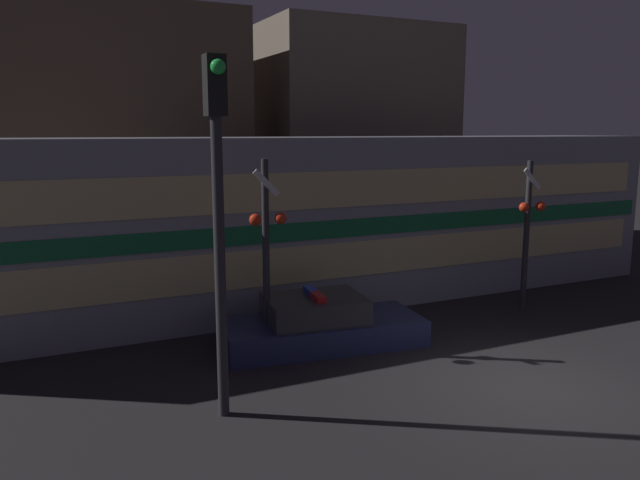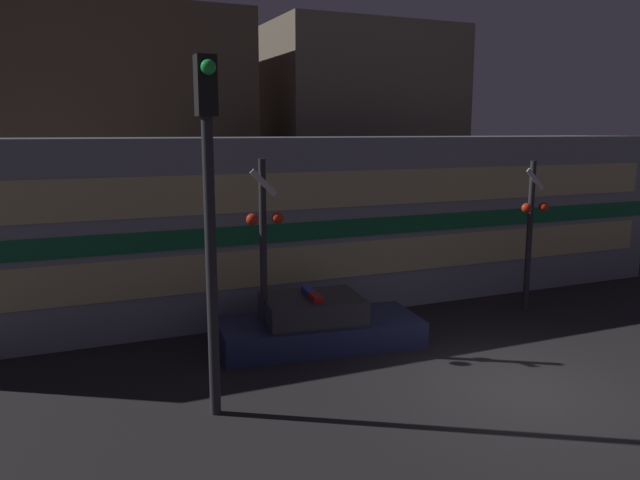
{
  "view_description": "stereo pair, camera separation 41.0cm",
  "coord_description": "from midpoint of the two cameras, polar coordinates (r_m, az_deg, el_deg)",
  "views": [
    {
      "loc": [
        -7.94,
        -7.91,
        4.57
      ],
      "look_at": [
        -1.65,
        5.38,
        1.98
      ],
      "focal_mm": 35.0,
      "sensor_mm": 36.0,
      "label": 1
    },
    {
      "loc": [
        -7.56,
        -8.08,
        4.57
      ],
      "look_at": [
        -1.65,
        5.38,
        1.98
      ],
      "focal_mm": 35.0,
      "sensor_mm": 36.0,
      "label": 2
    }
  ],
  "objects": [
    {
      "name": "building_left",
      "position": [
        23.08,
        -16.64,
        8.76
      ],
      "size": [
        7.66,
        6.25,
        8.48
      ],
      "color": "brown",
      "rests_on": "ground_plane"
    },
    {
      "name": "train",
      "position": [
        16.67,
        0.74,
        1.82
      ],
      "size": [
        20.72,
        3.1,
        4.4
      ],
      "color": "gray",
      "rests_on": "ground_plane"
    },
    {
      "name": "ground_plane",
      "position": [
        12.04,
        19.3,
        -12.91
      ],
      "size": [
        120.0,
        120.0,
        0.0
      ],
      "primitive_type": "plane",
      "color": "#262326"
    },
    {
      "name": "building_center",
      "position": [
        26.04,
        3.78,
        9.4
      ],
      "size": [
        7.45,
        5.38,
        8.63
      ],
      "color": "#726656",
      "rests_on": "ground_plane"
    },
    {
      "name": "crossing_signal_far",
      "position": [
        12.85,
        -4.25,
        -0.49
      ],
      "size": [
        0.79,
        0.34,
        4.01
      ],
      "color": "#2D2D33",
      "rests_on": "ground_plane"
    },
    {
      "name": "crossing_signal_near",
      "position": [
        16.63,
        19.39,
        1.04
      ],
      "size": [
        0.79,
        0.34,
        3.83
      ],
      "color": "#2D2D33",
      "rests_on": "ground_plane"
    },
    {
      "name": "traffic_light_corner",
      "position": [
        9.74,
        -8.89,
        3.53
      ],
      "size": [
        0.3,
        0.46,
        5.68
      ],
      "color": "#2D2D33",
      "rests_on": "ground_plane"
    },
    {
      "name": "police_car",
      "position": [
        13.52,
        0.65,
        -7.81
      ],
      "size": [
        4.48,
        2.34,
        1.2
      ],
      "rotation": [
        0.0,
        0.0,
        -0.13
      ],
      "color": "navy",
      "rests_on": "ground_plane"
    }
  ]
}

